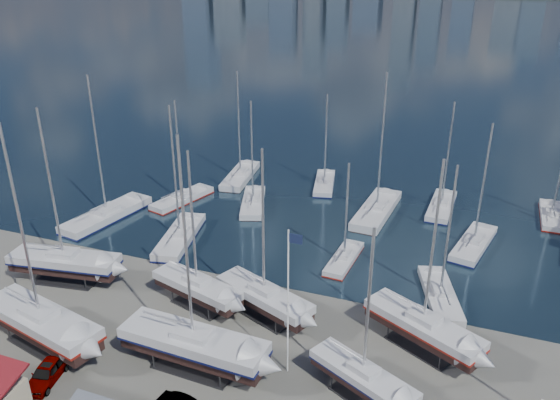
% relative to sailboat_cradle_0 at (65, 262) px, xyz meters
% --- Properties ---
extents(ground, '(1400.00, 1400.00, 0.00)m').
position_rel_sailboat_cradle_0_xyz_m(ground, '(20.96, -3.57, -2.16)').
color(ground, '#605E59').
rests_on(ground, ground).
extents(water, '(1400.00, 600.00, 0.40)m').
position_rel_sailboat_cradle_0_xyz_m(water, '(20.96, 306.43, -2.31)').
color(water, '#1A303D').
rests_on(water, ground).
extents(sailboat_cradle_0, '(11.36, 4.74, 17.67)m').
position_rel_sailboat_cradle_0_xyz_m(sailboat_cradle_0, '(0.00, 0.00, 0.00)').
color(sailboat_cradle_0, '#2D2D33').
rests_on(sailboat_cradle_0, ground).
extents(sailboat_cradle_1, '(12.38, 5.88, 19.05)m').
position_rel_sailboat_cradle_0_xyz_m(sailboat_cradle_1, '(5.10, -8.73, 0.07)').
color(sailboat_cradle_1, '#2D2D33').
rests_on(sailboat_cradle_1, ground).
extents(sailboat_cradle_2, '(9.60, 5.09, 15.16)m').
position_rel_sailboat_cradle_0_xyz_m(sailboat_cradle_2, '(14.38, 0.73, -0.12)').
color(sailboat_cradle_2, '#2D2D33').
rests_on(sailboat_cradle_2, ground).
extents(sailboat_cradle_3, '(12.06, 3.82, 19.04)m').
position_rel_sailboat_cradle_0_xyz_m(sailboat_cradle_3, '(18.16, -6.80, 0.07)').
color(sailboat_cradle_3, '#2D2D33').
rests_on(sailboat_cradle_3, ground).
extents(sailboat_cradle_4, '(10.03, 6.20, 15.88)m').
position_rel_sailboat_cradle_0_xyz_m(sailboat_cradle_4, '(20.73, 1.36, -0.09)').
color(sailboat_cradle_4, '#2D2D33').
rests_on(sailboat_cradle_4, ground).
extents(sailboat_cradle_5, '(8.69, 5.92, 13.93)m').
position_rel_sailboat_cradle_0_xyz_m(sailboat_cradle_5, '(31.17, -5.51, -0.19)').
color(sailboat_cradle_5, '#2D2D33').
rests_on(sailboat_cradle_5, ground).
extents(sailboat_cradle_6, '(10.39, 7.38, 16.53)m').
position_rel_sailboat_cradle_0_xyz_m(sailboat_cradle_6, '(34.48, 1.83, -0.06)').
color(sailboat_cradle_6, '#2D2D33').
rests_on(sailboat_cradle_6, ground).
extents(sailboat_moored_0, '(5.58, 12.93, 18.72)m').
position_rel_sailboat_cradle_0_xyz_m(sailboat_moored_0, '(-5.23, 13.34, -1.84)').
color(sailboat_moored_0, black).
rests_on(sailboat_moored_0, water).
extents(sailboat_moored_1, '(5.13, 9.95, 14.32)m').
position_rel_sailboat_cradle_0_xyz_m(sailboat_moored_1, '(0.79, 21.40, -1.85)').
color(sailboat_moored_1, black).
rests_on(sailboat_moored_1, water).
extents(sailboat_moored_2, '(4.53, 11.24, 16.50)m').
position_rel_sailboat_cradle_0_xyz_m(sailboat_moored_2, '(4.64, 31.67, -1.83)').
color(sailboat_moored_2, black).
rests_on(sailboat_moored_2, water).
extents(sailboat_moored_3, '(5.35, 11.44, 16.50)m').
position_rel_sailboat_cradle_0_xyz_m(sailboat_moored_3, '(6.16, 11.53, -1.85)').
color(sailboat_moored_3, black).
rests_on(sailboat_moored_3, water).
extents(sailboat_moored_4, '(5.71, 10.03, 14.60)m').
position_rel_sailboat_cradle_0_xyz_m(sailboat_moored_4, '(10.16, 23.48, -1.83)').
color(sailboat_moored_4, black).
rests_on(sailboat_moored_4, water).
extents(sailboat_moored_5, '(4.57, 9.61, 13.86)m').
position_rel_sailboat_cradle_0_xyz_m(sailboat_moored_5, '(16.99, 33.35, -1.85)').
color(sailboat_moored_5, black).
rests_on(sailboat_moored_5, water).
extents(sailboat_moored_6, '(2.68, 7.94, 11.69)m').
position_rel_sailboat_cradle_0_xyz_m(sailboat_moored_6, '(25.00, 13.37, -1.85)').
color(sailboat_moored_6, black).
rests_on(sailboat_moored_6, water).
extents(sailboat_moored_7, '(4.32, 12.60, 18.71)m').
position_rel_sailboat_cradle_0_xyz_m(sailboat_moored_7, '(25.84, 26.53, -1.83)').
color(sailboat_moored_7, black).
rests_on(sailboat_moored_7, water).
extents(sailboat_moored_8, '(3.18, 9.97, 14.75)m').
position_rel_sailboat_cradle_0_xyz_m(sailboat_moored_8, '(33.39, 30.95, -1.85)').
color(sailboat_moored_8, black).
rests_on(sailboat_moored_8, water).
extents(sailboat_moored_9, '(5.23, 9.71, 14.13)m').
position_rel_sailboat_cradle_0_xyz_m(sailboat_moored_9, '(35.25, 9.77, -1.83)').
color(sailboat_moored_9, black).
rests_on(sailboat_moored_9, water).
extents(sailboat_moored_10, '(4.92, 10.39, 14.98)m').
position_rel_sailboat_cradle_0_xyz_m(sailboat_moored_10, '(37.77, 21.63, -1.85)').
color(sailboat_moored_10, black).
rests_on(sailboat_moored_10, water).
extents(sailboat_moored_11, '(2.63, 8.91, 13.27)m').
position_rel_sailboat_cradle_0_xyz_m(sailboat_moored_11, '(46.48, 32.87, -1.85)').
color(sailboat_moored_11, black).
rests_on(sailboat_moored_11, water).
extents(car_a, '(2.61, 4.74, 1.53)m').
position_rel_sailboat_cradle_0_xyz_m(car_a, '(8.38, -12.07, -1.39)').
color(car_a, gray).
rests_on(car_a, ground).
extents(flagpole, '(1.09, 0.12, 12.33)m').
position_rel_sailboat_cradle_0_xyz_m(flagpole, '(25.21, -4.65, 4.96)').
color(flagpole, white).
rests_on(flagpole, ground).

